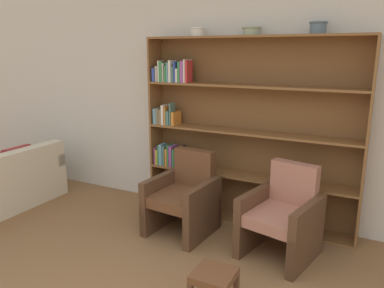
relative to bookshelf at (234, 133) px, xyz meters
The scene contains 8 objects.
wall_back 0.48m from the bookshelf, 26.81° to the left, with size 12.00×0.06×2.75m.
bookshelf is the anchor object (origin of this frame).
bowl_cream 1.23m from the bookshelf, behind, with size 0.17×0.17×0.10m.
bowl_copper 1.15m from the bookshelf, ahead, with size 0.21×0.21×0.09m.
bowl_sage 1.44m from the bookshelf, ahead, with size 0.18×0.18×0.12m.
armchair_leather 0.95m from the bookshelf, 121.37° to the right, with size 0.70×0.74×0.89m.
armchair_cushioned 1.15m from the bookshelf, 37.92° to the right, with size 0.78×0.81×0.89m.
footstool 1.90m from the bookshelf, 73.83° to the right, with size 0.31×0.31×0.32m.
Camera 1 is at (1.16, -1.34, 1.98)m, focal length 35.00 mm.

